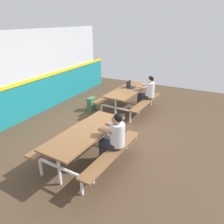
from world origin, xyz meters
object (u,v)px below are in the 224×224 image
at_px(picnic_table_left, 86,138).
at_px(backpack_dark, 91,104).
at_px(laptop_dark, 130,86).
at_px(picnic_table_right, 128,94).
at_px(student_further, 147,91).
at_px(student_nearer, 114,136).

xyz_separation_m(picnic_table_left, backpack_dark, (2.48, 1.48, -0.36)).
bearing_deg(laptop_dark, picnic_table_right, -173.39).
height_order(picnic_table_right, laptop_dark, laptop_dark).
distance_m(picnic_table_left, picnic_table_right, 3.05).
bearing_deg(picnic_table_left, student_further, -3.45).
relative_size(picnic_table_right, laptop_dark, 6.29).
bearing_deg(backpack_dark, picnic_table_left, -149.12).
height_order(picnic_table_left, student_nearer, student_nearer).
xyz_separation_m(picnic_table_left, student_nearer, (0.15, -0.57, 0.13)).
xyz_separation_m(picnic_table_right, student_nearer, (-2.87, -0.94, 0.13)).
distance_m(picnic_table_right, laptop_dark, 0.31).
xyz_separation_m(laptop_dark, backpack_dark, (-0.77, 1.08, -0.57)).
height_order(picnic_table_left, picnic_table_right, same).
bearing_deg(backpack_dark, picnic_table_right, -63.70).
xyz_separation_m(picnic_table_right, laptop_dark, (0.22, 0.03, 0.21)).
distance_m(picnic_table_left, student_further, 3.29).
bearing_deg(picnic_table_right, picnic_table_left, -172.97).
bearing_deg(picnic_table_left, picnic_table_right, 7.03).
relative_size(student_nearer, backpack_dark, 2.74).
bearing_deg(student_nearer, picnic_table_left, 105.28).
height_order(student_nearer, backpack_dark, student_nearer).
bearing_deg(student_nearer, student_further, 6.70).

